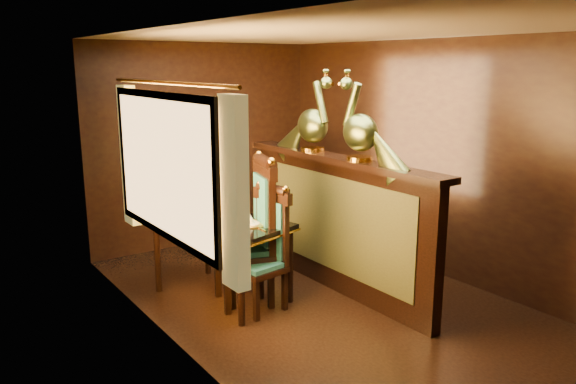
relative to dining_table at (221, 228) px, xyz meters
The scene contains 8 objects.
ground 1.28m from the dining_table, 47.21° to the right, with size 5.00×5.00×0.00m, color black.
room_shell 1.33m from the dining_table, 50.11° to the right, with size 3.04×5.04×2.52m.
partition 1.15m from the dining_table, 24.78° to the right, with size 0.26×2.70×1.36m.
dining_table is the anchor object (origin of this frame).
chair_left 0.51m from the dining_table, 62.15° to the right, with size 0.48×0.50×1.18m.
chair_right 0.36m from the dining_table, 50.77° to the right, with size 0.64×0.66×1.43m.
peacock_left 1.69m from the dining_table, 36.84° to the right, with size 0.26×0.70×0.83m, color #1C553C, non-canonical shape.
peacock_right 1.50m from the dining_table, ahead, with size 0.26×0.70×0.83m, color #1C553C, non-canonical shape.
Camera 1 is at (-3.20, -3.80, 2.23)m, focal length 35.00 mm.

